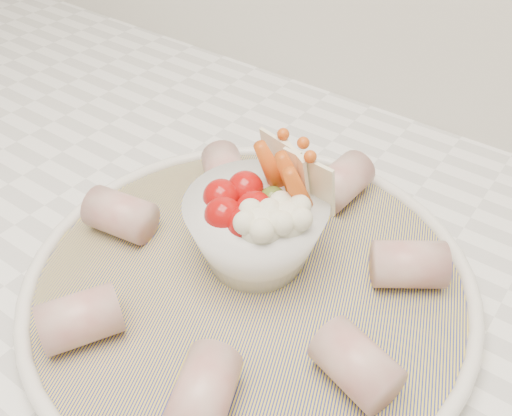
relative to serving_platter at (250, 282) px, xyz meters
The scene contains 3 objects.
serving_platter is the anchor object (origin of this frame).
veggie_bowl 0.05m from the serving_platter, 109.34° to the left, with size 0.11×0.11×0.10m.
cured_meat_rolls 0.02m from the serving_platter, 146.84° to the left, with size 0.30×0.31×0.04m.
Camera 1 is at (0.01, 1.18, 1.28)m, focal length 40.00 mm.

